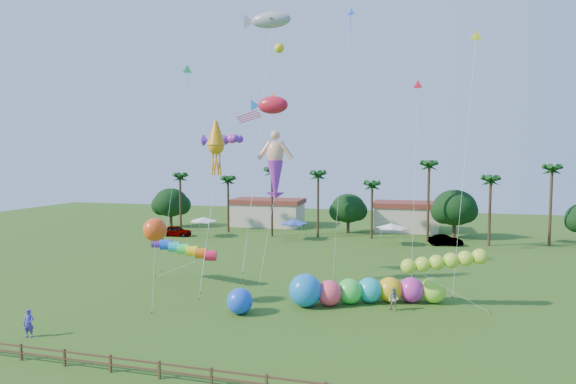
% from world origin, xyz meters
% --- Properties ---
extents(ground, '(160.00, 160.00, 0.00)m').
position_xyz_m(ground, '(0.00, 0.00, 0.00)').
color(ground, '#285116').
rests_on(ground, ground).
extents(tree_line, '(69.46, 8.91, 11.00)m').
position_xyz_m(tree_line, '(3.57, 44.00, 4.28)').
color(tree_line, '#3A2819').
rests_on(tree_line, ground).
extents(buildings_row, '(35.00, 7.00, 4.00)m').
position_xyz_m(buildings_row, '(-3.09, 50.00, 2.00)').
color(buildings_row, beige).
rests_on(buildings_row, ground).
extents(tent_row, '(31.00, 4.00, 0.60)m').
position_xyz_m(tent_row, '(-6.00, 36.33, 2.75)').
color(tent_row, white).
rests_on(tent_row, ground).
extents(fence, '(36.12, 0.12, 1.00)m').
position_xyz_m(fence, '(0.00, -6.00, 0.61)').
color(fence, brown).
rests_on(fence, ground).
extents(car_a, '(4.87, 2.23, 1.62)m').
position_xyz_m(car_a, '(-24.45, 35.53, 0.81)').
color(car_a, '#4C4C54').
rests_on(car_a, ground).
extents(car_b, '(4.60, 2.17, 1.46)m').
position_xyz_m(car_b, '(15.28, 37.74, 0.73)').
color(car_b, '#4C4C54').
rests_on(car_b, ground).
extents(spectator_a, '(0.78, 0.62, 1.86)m').
position_xyz_m(spectator_a, '(-14.32, -3.05, 0.93)').
color(spectator_a, '#4735BA').
rests_on(spectator_a, ground).
extents(spectator_b, '(1.13, 1.06, 1.86)m').
position_xyz_m(spectator_b, '(8.89, 8.26, 0.93)').
color(spectator_b, '#9F9D85').
rests_on(spectator_b, ground).
extents(caterpillar_inflatable, '(12.69, 6.26, 2.64)m').
position_xyz_m(caterpillar_inflatable, '(6.34, 9.41, 1.11)').
color(caterpillar_inflatable, '#FF435D').
rests_on(caterpillar_inflatable, ground).
extents(blue_ball, '(1.98, 1.98, 1.98)m').
position_xyz_m(blue_ball, '(-2.43, 4.70, 0.99)').
color(blue_ball, blue).
rests_on(blue_ball, ground).
extents(rainbow_tube, '(8.78, 2.82, 3.46)m').
position_xyz_m(rainbow_tube, '(-9.34, 10.81, 2.96)').
color(rainbow_tube, '#F71B42').
rests_on(rainbow_tube, ground).
extents(green_worm, '(9.45, 1.77, 4.00)m').
position_xyz_m(green_worm, '(9.99, 9.62, 3.27)').
color(green_worm, '#ABDF31').
rests_on(green_worm, ground).
extents(orange_ball_kite, '(1.95, 2.18, 7.19)m').
position_xyz_m(orange_ball_kite, '(-9.28, 4.29, 6.27)').
color(orange_ball_kite, '#FF4B14').
rests_on(orange_ball_kite, ground).
extents(merman_kite, '(2.75, 5.31, 13.83)m').
position_xyz_m(merman_kite, '(-1.78, 12.27, 10.88)').
color(merman_kite, '#E6A883').
rests_on(merman_kite, ground).
extents(fish_kite, '(5.02, 6.74, 18.35)m').
position_xyz_m(fish_kite, '(-3.63, 17.87, 17.34)').
color(fish_kite, red).
rests_on(fish_kite, ground).
extents(shark_kite, '(6.45, 8.15, 28.51)m').
position_xyz_m(shark_kite, '(-5.22, 22.66, 27.40)').
color(shark_kite, '#999EA7').
rests_on(shark_kite, ground).
extents(squid_kite, '(1.67, 4.12, 15.25)m').
position_xyz_m(squid_kite, '(-6.67, 10.31, 12.95)').
color(squid_kite, orange).
rests_on(squid_kite, ground).
extents(lobster_kite, '(4.40, 6.36, 14.41)m').
position_xyz_m(lobster_kite, '(-7.75, 13.52, 13.63)').
color(lobster_kite, purple).
rests_on(lobster_kite, ground).
extents(delta_kite_red, '(1.04, 4.33, 19.50)m').
position_xyz_m(delta_kite_red, '(10.68, 19.08, 18.45)').
color(delta_kite_red, red).
rests_on(delta_kite_red, ground).
extents(delta_kite_yellow, '(2.49, 4.21, 23.30)m').
position_xyz_m(delta_kite_yellow, '(15.52, 16.97, 22.19)').
color(delta_kite_yellow, '#C7E217').
rests_on(delta_kite_yellow, ground).
extents(delta_kite_green, '(1.82, 4.63, 22.19)m').
position_xyz_m(delta_kite_green, '(-13.81, 18.95, 21.13)').
color(delta_kite_green, '#33D96A').
rests_on(delta_kite_green, ground).
extents(delta_kite_blue, '(1.69, 3.84, 27.11)m').
position_xyz_m(delta_kite_blue, '(4.03, 19.28, 25.83)').
color(delta_kite_blue, blue).
rests_on(delta_kite_blue, ground).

